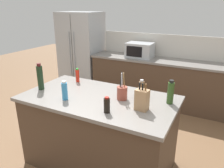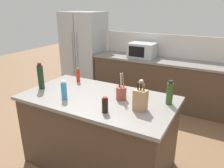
{
  "view_description": "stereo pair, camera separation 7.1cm",
  "coord_description": "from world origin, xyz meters",
  "px_view_note": "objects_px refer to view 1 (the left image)",
  "views": [
    {
      "loc": [
        1.23,
        -2.03,
        1.96
      ],
      "look_at": [
        0.0,
        0.35,
        0.99
      ],
      "focal_mm": 35.0,
      "sensor_mm": 36.0,
      "label": 1
    },
    {
      "loc": [
        1.29,
        -2.0,
        1.96
      ],
      "look_at": [
        0.0,
        0.35,
        0.99
      ],
      "focal_mm": 35.0,
      "sensor_mm": 36.0,
      "label": 2
    }
  ],
  "objects_px": {
    "soy_sauce_bottle": "(107,105)",
    "refrigerator": "(82,52)",
    "wine_bottle": "(40,77)",
    "hot_sauce_bottle": "(77,76)",
    "olive_oil_bottle": "(171,93)",
    "microwave": "(140,50)",
    "dish_soap_bottle": "(65,91)",
    "utensil_crock": "(122,92)",
    "pepper_grinder": "(141,89)",
    "knife_block": "(142,100)"
  },
  "relations": [
    {
      "from": "soy_sauce_bottle",
      "to": "refrigerator",
      "type": "bearing_deg",
      "value": 129.29
    },
    {
      "from": "refrigerator",
      "to": "wine_bottle",
      "type": "distance_m",
      "value": 2.59
    },
    {
      "from": "hot_sauce_bottle",
      "to": "olive_oil_bottle",
      "type": "xyz_separation_m",
      "value": [
        1.32,
        -0.12,
        0.03
      ]
    },
    {
      "from": "microwave",
      "to": "dish_soap_bottle",
      "type": "xyz_separation_m",
      "value": [
        0.01,
        -2.44,
        -0.04
      ]
    },
    {
      "from": "wine_bottle",
      "to": "dish_soap_bottle",
      "type": "xyz_separation_m",
      "value": [
        0.48,
        -0.12,
        -0.06
      ]
    },
    {
      "from": "refrigerator",
      "to": "utensil_crock",
      "type": "relative_size",
      "value": 5.69
    },
    {
      "from": "utensil_crock",
      "to": "pepper_grinder",
      "type": "xyz_separation_m",
      "value": [
        0.17,
        0.17,
        0.02
      ]
    },
    {
      "from": "dish_soap_bottle",
      "to": "utensil_crock",
      "type": "bearing_deg",
      "value": 28.43
    },
    {
      "from": "microwave",
      "to": "soy_sauce_bottle",
      "type": "relative_size",
      "value": 3.16
    },
    {
      "from": "microwave",
      "to": "soy_sauce_bottle",
      "type": "xyz_separation_m",
      "value": [
        0.59,
        -2.5,
        -0.07
      ]
    },
    {
      "from": "soy_sauce_bottle",
      "to": "wine_bottle",
      "type": "relative_size",
      "value": 0.49
    },
    {
      "from": "hot_sauce_bottle",
      "to": "wine_bottle",
      "type": "distance_m",
      "value": 0.52
    },
    {
      "from": "utensil_crock",
      "to": "olive_oil_bottle",
      "type": "relative_size",
      "value": 1.19
    },
    {
      "from": "hot_sauce_bottle",
      "to": "soy_sauce_bottle",
      "type": "xyz_separation_m",
      "value": [
        0.81,
        -0.63,
        -0.01
      ]
    },
    {
      "from": "microwave",
      "to": "dish_soap_bottle",
      "type": "bearing_deg",
      "value": -89.74
    },
    {
      "from": "wine_bottle",
      "to": "pepper_grinder",
      "type": "relative_size",
      "value": 1.64
    },
    {
      "from": "refrigerator",
      "to": "wine_bottle",
      "type": "bearing_deg",
      "value": -66.56
    },
    {
      "from": "microwave",
      "to": "hot_sauce_bottle",
      "type": "distance_m",
      "value": 1.88
    },
    {
      "from": "utensil_crock",
      "to": "hot_sauce_bottle",
      "type": "relative_size",
      "value": 1.62
    },
    {
      "from": "refrigerator",
      "to": "wine_bottle",
      "type": "xyz_separation_m",
      "value": [
        1.03,
        -2.37,
        0.19
      ]
    },
    {
      "from": "refrigerator",
      "to": "dish_soap_bottle",
      "type": "xyz_separation_m",
      "value": [
        1.51,
        -2.49,
        0.14
      ]
    },
    {
      "from": "olive_oil_bottle",
      "to": "pepper_grinder",
      "type": "height_order",
      "value": "olive_oil_bottle"
    },
    {
      "from": "olive_oil_bottle",
      "to": "wine_bottle",
      "type": "xyz_separation_m",
      "value": [
        -1.57,
        -0.33,
        0.03
      ]
    },
    {
      "from": "dish_soap_bottle",
      "to": "knife_block",
      "type": "bearing_deg",
      "value": 10.26
    },
    {
      "from": "wine_bottle",
      "to": "soy_sauce_bottle",
      "type": "bearing_deg",
      "value": -9.49
    },
    {
      "from": "knife_block",
      "to": "soy_sauce_bottle",
      "type": "relative_size",
      "value": 1.72
    },
    {
      "from": "hot_sauce_bottle",
      "to": "olive_oil_bottle",
      "type": "relative_size",
      "value": 0.74
    },
    {
      "from": "utensil_crock",
      "to": "soy_sauce_bottle",
      "type": "height_order",
      "value": "utensil_crock"
    },
    {
      "from": "refrigerator",
      "to": "hot_sauce_bottle",
      "type": "relative_size",
      "value": 9.2
    },
    {
      "from": "microwave",
      "to": "olive_oil_bottle",
      "type": "relative_size",
      "value": 1.98
    },
    {
      "from": "utensil_crock",
      "to": "knife_block",
      "type": "bearing_deg",
      "value": -27.59
    },
    {
      "from": "pepper_grinder",
      "to": "hot_sauce_bottle",
      "type": "bearing_deg",
      "value": 174.99
    },
    {
      "from": "dish_soap_bottle",
      "to": "soy_sauce_bottle",
      "type": "bearing_deg",
      "value": -5.86
    },
    {
      "from": "pepper_grinder",
      "to": "dish_soap_bottle",
      "type": "relative_size",
      "value": 0.93
    },
    {
      "from": "microwave",
      "to": "pepper_grinder",
      "type": "height_order",
      "value": "microwave"
    },
    {
      "from": "olive_oil_bottle",
      "to": "soy_sauce_bottle",
      "type": "distance_m",
      "value": 0.72
    },
    {
      "from": "knife_block",
      "to": "hot_sauce_bottle",
      "type": "bearing_deg",
      "value": 164.91
    },
    {
      "from": "wine_bottle",
      "to": "hot_sauce_bottle",
      "type": "bearing_deg",
      "value": 61.39
    },
    {
      "from": "utensil_crock",
      "to": "pepper_grinder",
      "type": "height_order",
      "value": "utensil_crock"
    },
    {
      "from": "knife_block",
      "to": "hot_sauce_bottle",
      "type": "distance_m",
      "value": 1.18
    },
    {
      "from": "wine_bottle",
      "to": "pepper_grinder",
      "type": "height_order",
      "value": "wine_bottle"
    },
    {
      "from": "hot_sauce_bottle",
      "to": "dish_soap_bottle",
      "type": "bearing_deg",
      "value": -67.68
    },
    {
      "from": "hot_sauce_bottle",
      "to": "olive_oil_bottle",
      "type": "distance_m",
      "value": 1.33
    },
    {
      "from": "utensil_crock",
      "to": "soy_sauce_bottle",
      "type": "bearing_deg",
      "value": -89.44
    },
    {
      "from": "microwave",
      "to": "hot_sauce_bottle",
      "type": "relative_size",
      "value": 2.69
    },
    {
      "from": "knife_block",
      "to": "pepper_grinder",
      "type": "relative_size",
      "value": 1.38
    },
    {
      "from": "utensil_crock",
      "to": "soy_sauce_bottle",
      "type": "relative_size",
      "value": 1.9
    },
    {
      "from": "refrigerator",
      "to": "knife_block",
      "type": "bearing_deg",
      "value": -44.47
    },
    {
      "from": "knife_block",
      "to": "pepper_grinder",
      "type": "distance_m",
      "value": 0.35
    },
    {
      "from": "microwave",
      "to": "utensil_crock",
      "type": "xyz_separation_m",
      "value": [
        0.59,
        -2.13,
        -0.07
      ]
    }
  ]
}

